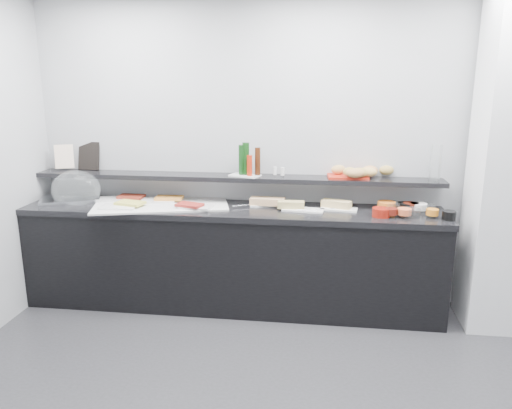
# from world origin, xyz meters

# --- Properties ---
(back_wall) EXTENTS (5.00, 0.02, 2.70)m
(back_wall) POSITION_xyz_m (0.00, 2.00, 1.35)
(back_wall) COLOR #A5A8AC
(back_wall) RESTS_ON ground
(column) EXTENTS (0.50, 0.50, 2.70)m
(column) POSITION_xyz_m (1.50, 1.65, 1.35)
(column) COLOR white
(column) RESTS_ON ground
(buffet_cabinet) EXTENTS (3.60, 0.60, 0.85)m
(buffet_cabinet) POSITION_xyz_m (-0.70, 1.70, 0.42)
(buffet_cabinet) COLOR black
(buffet_cabinet) RESTS_ON ground
(counter_top) EXTENTS (3.62, 0.62, 0.05)m
(counter_top) POSITION_xyz_m (-0.70, 1.70, 0.88)
(counter_top) COLOR black
(counter_top) RESTS_ON buffet_cabinet
(wall_shelf) EXTENTS (3.60, 0.25, 0.04)m
(wall_shelf) POSITION_xyz_m (-0.70, 1.88, 1.13)
(wall_shelf) COLOR black
(wall_shelf) RESTS_ON back_wall
(cloche_base) EXTENTS (0.60, 0.51, 0.04)m
(cloche_base) POSITION_xyz_m (-2.18, 1.73, 0.92)
(cloche_base) COLOR #BABCC1
(cloche_base) RESTS_ON counter_top
(cloche_dome) EXTENTS (0.49, 0.40, 0.34)m
(cloche_dome) POSITION_xyz_m (-2.09, 1.69, 1.03)
(cloche_dome) COLOR white
(cloche_dome) RESTS_ON cloche_base
(linen_runner) EXTENTS (1.25, 0.82, 0.01)m
(linen_runner) POSITION_xyz_m (-1.32, 1.69, 0.91)
(linen_runner) COLOR silver
(linen_runner) RESTS_ON counter_top
(platter_meat_a) EXTENTS (0.31, 0.25, 0.01)m
(platter_meat_a) POSITION_xyz_m (-1.82, 1.79, 0.92)
(platter_meat_a) COLOR silver
(platter_meat_a) RESTS_ON linen_runner
(food_meat_a) EXTENTS (0.23, 0.15, 0.02)m
(food_meat_a) POSITION_xyz_m (-1.64, 1.83, 0.94)
(food_meat_a) COLOR maroon
(food_meat_a) RESTS_ON platter_meat_a
(platter_salmon) EXTENTS (0.34, 0.26, 0.01)m
(platter_salmon) POSITION_xyz_m (-1.38, 1.79, 0.92)
(platter_salmon) COLOR white
(platter_salmon) RESTS_ON linen_runner
(food_salmon) EXTENTS (0.25, 0.17, 0.02)m
(food_salmon) POSITION_xyz_m (-1.29, 1.82, 0.94)
(food_salmon) COLOR orange
(food_salmon) RESTS_ON platter_salmon
(platter_cheese) EXTENTS (0.32, 0.22, 0.01)m
(platter_cheese) POSITION_xyz_m (-1.64, 1.53, 0.92)
(platter_cheese) COLOR white
(platter_cheese) RESTS_ON linen_runner
(food_cheese) EXTENTS (0.27, 0.20, 0.02)m
(food_cheese) POSITION_xyz_m (-1.56, 1.59, 0.94)
(food_cheese) COLOR #D0CA51
(food_cheese) RESTS_ON platter_cheese
(platter_meat_b) EXTENTS (0.28, 0.20, 0.01)m
(platter_meat_b) POSITION_xyz_m (-0.99, 1.62, 0.92)
(platter_meat_b) COLOR silver
(platter_meat_b) RESTS_ON linen_runner
(food_meat_b) EXTENTS (0.25, 0.19, 0.02)m
(food_meat_b) POSITION_xyz_m (-1.04, 1.59, 0.94)
(food_meat_b) COLOR maroon
(food_meat_b) RESTS_ON platter_meat_b
(sandwich_plate_left) EXTENTS (0.38, 0.20, 0.01)m
(sandwich_plate_left) POSITION_xyz_m (-0.37, 1.83, 0.91)
(sandwich_plate_left) COLOR white
(sandwich_plate_left) RESTS_ON counter_top
(sandwich_food_left) EXTENTS (0.30, 0.13, 0.06)m
(sandwich_food_left) POSITION_xyz_m (-0.39, 1.79, 0.94)
(sandwich_food_left) COLOR tan
(sandwich_food_left) RESTS_ON sandwich_plate_left
(tongs_left) EXTENTS (0.15, 0.08, 0.01)m
(tongs_left) POSITION_xyz_m (-0.61, 1.72, 0.92)
(tongs_left) COLOR #B3B5BB
(tongs_left) RESTS_ON sandwich_plate_left
(sandwich_plate_mid) EXTENTS (0.36, 0.19, 0.01)m
(sandwich_plate_mid) POSITION_xyz_m (-0.08, 1.68, 0.91)
(sandwich_plate_mid) COLOR white
(sandwich_plate_mid) RESTS_ON counter_top
(sandwich_food_mid) EXTENTS (0.23, 0.10, 0.06)m
(sandwich_food_mid) POSITION_xyz_m (-0.18, 1.70, 0.94)
(sandwich_food_mid) COLOR tan
(sandwich_food_mid) RESTS_ON sandwich_plate_mid
(tongs_mid) EXTENTS (0.16, 0.02, 0.01)m
(tongs_mid) POSITION_xyz_m (-0.05, 1.63, 0.92)
(tongs_mid) COLOR silver
(tongs_mid) RESTS_ON sandwich_plate_mid
(sandwich_plate_right) EXTENTS (0.32, 0.17, 0.01)m
(sandwich_plate_right) POSITION_xyz_m (0.22, 1.74, 0.91)
(sandwich_plate_right) COLOR white
(sandwich_plate_right) RESTS_ON counter_top
(sandwich_food_right) EXTENTS (0.26, 0.18, 0.06)m
(sandwich_food_right) POSITION_xyz_m (0.20, 1.78, 0.94)
(sandwich_food_right) COLOR tan
(sandwich_food_right) RESTS_ON sandwich_plate_right
(tongs_right) EXTENTS (0.14, 0.09, 0.01)m
(tongs_right) POSITION_xyz_m (0.22, 1.76, 0.92)
(tongs_right) COLOR silver
(tongs_right) RESTS_ON sandwich_plate_right
(bowl_glass_fruit) EXTENTS (0.21, 0.21, 0.07)m
(bowl_glass_fruit) POSITION_xyz_m (0.66, 1.79, 0.94)
(bowl_glass_fruit) COLOR white
(bowl_glass_fruit) RESTS_ON counter_top
(fill_glass_fruit) EXTENTS (0.18, 0.18, 0.05)m
(fill_glass_fruit) POSITION_xyz_m (0.62, 1.80, 0.95)
(fill_glass_fruit) COLOR orange
(fill_glass_fruit) RESTS_ON bowl_glass_fruit
(bowl_black_jam) EXTENTS (0.15, 0.15, 0.07)m
(bowl_black_jam) POSITION_xyz_m (0.77, 1.79, 0.94)
(bowl_black_jam) COLOR black
(bowl_black_jam) RESTS_ON counter_top
(fill_black_jam) EXTENTS (0.16, 0.16, 0.05)m
(fill_black_jam) POSITION_xyz_m (0.81, 1.78, 0.95)
(fill_black_jam) COLOR #55180C
(fill_black_jam) RESTS_ON bowl_black_jam
(bowl_glass_cream) EXTENTS (0.20, 0.20, 0.07)m
(bowl_glass_cream) POSITION_xyz_m (0.93, 1.78, 0.94)
(bowl_glass_cream) COLOR white
(bowl_glass_cream) RESTS_ON counter_top
(fill_glass_cream) EXTENTS (0.18, 0.18, 0.05)m
(fill_glass_cream) POSITION_xyz_m (0.87, 1.78, 0.95)
(fill_glass_cream) COLOR white
(fill_glass_cream) RESTS_ON bowl_glass_cream
(bowl_red_jam) EXTENTS (0.19, 0.19, 0.07)m
(bowl_red_jam) POSITION_xyz_m (0.55, 1.58, 0.94)
(bowl_red_jam) COLOR maroon
(bowl_red_jam) RESTS_ON counter_top
(fill_red_jam) EXTENTS (0.10, 0.10, 0.05)m
(fill_red_jam) POSITION_xyz_m (0.63, 1.57, 0.95)
(fill_red_jam) COLOR #5D150D
(fill_red_jam) RESTS_ON bowl_red_jam
(bowl_glass_salmon) EXTENTS (0.18, 0.18, 0.07)m
(bowl_glass_salmon) POSITION_xyz_m (0.79, 1.60, 0.94)
(bowl_glass_salmon) COLOR silver
(bowl_glass_salmon) RESTS_ON counter_top
(fill_glass_salmon) EXTENTS (0.13, 0.13, 0.05)m
(fill_glass_salmon) POSITION_xyz_m (0.73, 1.58, 0.95)
(fill_glass_salmon) COLOR #DF6236
(fill_glass_salmon) RESTS_ON bowl_glass_salmon
(bowl_black_fruit) EXTENTS (0.12, 0.12, 0.07)m
(bowl_black_fruit) POSITION_xyz_m (1.07, 1.56, 0.94)
(bowl_black_fruit) COLOR black
(bowl_black_fruit) RESTS_ON counter_top
(fill_black_fruit) EXTENTS (0.13, 0.13, 0.05)m
(fill_black_fruit) POSITION_xyz_m (0.95, 1.60, 0.95)
(fill_black_fruit) COLOR orange
(fill_black_fruit) RESTS_ON bowl_black_fruit
(framed_print) EXTENTS (0.21, 0.09, 0.26)m
(framed_print) POSITION_xyz_m (-2.09, 1.98, 1.28)
(framed_print) COLOR black
(framed_print) RESTS_ON wall_shelf
(print_art) EXTENTS (0.17, 0.11, 0.22)m
(print_art) POSITION_xyz_m (-2.30, 1.92, 1.28)
(print_art) COLOR beige
(print_art) RESTS_ON framed_print
(condiment_tray) EXTENTS (0.29, 0.23, 0.01)m
(condiment_tray) POSITION_xyz_m (-0.60, 1.86, 1.16)
(condiment_tray) COLOR white
(condiment_tray) RESTS_ON wall_shelf
(bottle_green_a) EXTENTS (0.06, 0.06, 0.26)m
(bottle_green_a) POSITION_xyz_m (-0.63, 1.87, 1.29)
(bottle_green_a) COLOR #0F3711
(bottle_green_a) RESTS_ON condiment_tray
(bottle_brown) EXTENTS (0.06, 0.06, 0.24)m
(bottle_brown) POSITION_xyz_m (-0.49, 1.87, 1.28)
(bottle_brown) COLOR #3E1C0B
(bottle_brown) RESTS_ON condiment_tray
(bottle_green_b) EXTENTS (0.07, 0.07, 0.28)m
(bottle_green_b) POSITION_xyz_m (-0.60, 1.88, 1.30)
(bottle_green_b) COLOR #0F3910
(bottle_green_b) RESTS_ON condiment_tray
(bottle_hot) EXTENTS (0.05, 0.05, 0.18)m
(bottle_hot) POSITION_xyz_m (-0.55, 1.82, 1.25)
(bottle_hot) COLOR #B7250D
(bottle_hot) RESTS_ON condiment_tray
(shaker_salt) EXTENTS (0.04, 0.04, 0.07)m
(shaker_salt) POSITION_xyz_m (-0.34, 1.89, 1.20)
(shaker_salt) COLOR white
(shaker_salt) RESTS_ON condiment_tray
(shaker_pepper) EXTENTS (0.04, 0.04, 0.07)m
(shaker_pepper) POSITION_xyz_m (-0.27, 1.87, 1.20)
(shaker_pepper) COLOR silver
(shaker_pepper) RESTS_ON condiment_tray
(bread_tray) EXTENTS (0.35, 0.26, 0.02)m
(bread_tray) POSITION_xyz_m (0.29, 1.91, 1.16)
(bread_tray) COLOR red
(bread_tray) RESTS_ON wall_shelf
(bread_roll_nw) EXTENTS (0.14, 0.11, 0.08)m
(bread_roll_nw) POSITION_xyz_m (0.21, 1.95, 1.21)
(bread_roll_nw) COLOR tan
(bread_roll_nw) RESTS_ON bread_tray
(bread_roll_n) EXTENTS (0.14, 0.10, 0.08)m
(bread_roll_n) POSITION_xyz_m (0.48, 1.95, 1.21)
(bread_roll_n) COLOR #C2824A
(bread_roll_n) RESTS_ON bread_tray
(bread_roll_ne) EXTENTS (0.13, 0.09, 0.08)m
(bread_roll_ne) POSITION_xyz_m (0.62, 1.97, 1.21)
(bread_roll_ne) COLOR #B08C43
(bread_roll_ne) RESTS_ON bread_tray
(bread_roll_sw) EXTENTS (0.16, 0.11, 0.08)m
(bread_roll_sw) POSITION_xyz_m (0.34, 1.80, 1.21)
(bread_roll_sw) COLOR #B27D44
(bread_roll_sw) RESTS_ON bread_tray
(bread_roll_s) EXTENTS (0.16, 0.12, 0.08)m
(bread_roll_s) POSITION_xyz_m (0.38, 1.83, 1.21)
(bread_roll_s) COLOR #AE8D42
(bread_roll_s) RESTS_ON bread_tray
(bread_roll_se) EXTENTS (0.17, 0.12, 0.08)m
(bread_roll_se) POSITION_xyz_m (0.45, 1.86, 1.21)
(bread_roll_se) COLOR tan
(bread_roll_se) RESTS_ON bread_tray
(bread_roll_midw) EXTENTS (0.13, 0.09, 0.08)m
(bread_roll_midw) POSITION_xyz_m (0.30, 1.84, 1.21)
(bread_roll_midw) COLOR #AE8E42
(bread_roll_midw) RESTS_ON bread_tray
(carafe) EXTENTS (0.11, 0.11, 0.30)m
(carafe) POSITION_xyz_m (1.00, 1.86, 1.30)
(carafe) COLOR silver
(carafe) RESTS_ON wall_shelf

